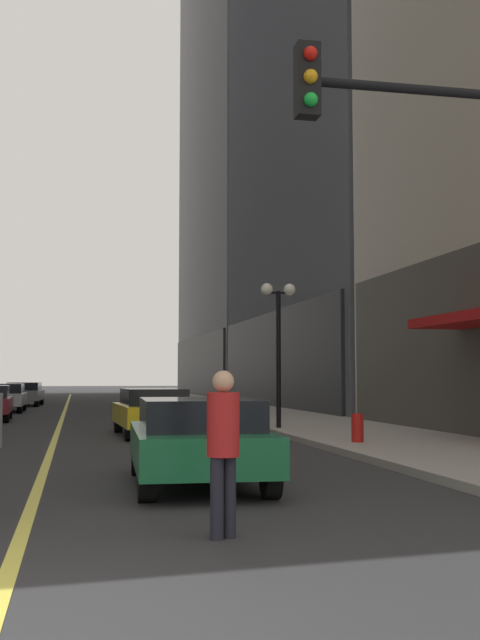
# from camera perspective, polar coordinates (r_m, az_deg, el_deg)

# --- Properties ---
(ground_plane) EXTENTS (200.00, 200.00, 0.00)m
(ground_plane) POSITION_cam_1_polar(r_m,az_deg,el_deg) (40.27, -12.58, -6.38)
(ground_plane) COLOR #2D2D30
(sidewalk_right) EXTENTS (4.50, 78.00, 0.15)m
(sidewalk_right) POSITION_cam_1_polar(r_m,az_deg,el_deg) (41.00, -0.90, -6.33)
(sidewalk_right) COLOR #9E9991
(sidewalk_right) RESTS_ON ground
(lane_centre_stripe) EXTENTS (0.16, 70.00, 0.01)m
(lane_centre_stripe) POSITION_cam_1_polar(r_m,az_deg,el_deg) (40.27, -12.58, -6.38)
(lane_centre_stripe) COLOR #E5D64C
(lane_centre_stripe) RESTS_ON ground
(car_green) EXTENTS (2.08, 4.23, 1.32)m
(car_green) POSITION_cam_1_polar(r_m,az_deg,el_deg) (12.03, -3.08, -8.58)
(car_green) COLOR #196038
(car_green) RESTS_ON ground
(car_yellow) EXTENTS (2.00, 4.49, 1.32)m
(car_yellow) POSITION_cam_1_polar(r_m,az_deg,el_deg) (22.15, -6.39, -6.52)
(car_yellow) COLOR yellow
(car_yellow) RESTS_ON ground
(car_silver) EXTENTS (1.72, 4.35, 1.32)m
(car_silver) POSITION_cam_1_polar(r_m,az_deg,el_deg) (38.50, -16.62, -5.35)
(car_silver) COLOR #B7B7BC
(car_silver) RESTS_ON ground
(car_grey) EXTENTS (2.11, 4.49, 1.32)m
(car_grey) POSITION_cam_1_polar(r_m,az_deg,el_deg) (46.49, -15.40, -5.13)
(car_grey) COLOR slate
(car_grey) RESTS_ON ground
(pedestrian_in_red_jacket) EXTENTS (0.46, 0.46, 1.72)m
(pedestrian_in_red_jacket) POSITION_cam_1_polar(r_m,az_deg,el_deg) (8.18, -1.23, -8.70)
(pedestrian_in_red_jacket) COLOR black
(pedestrian_in_red_jacket) RESTS_ON ground
(traffic_light_near_right) EXTENTS (3.43, 0.35, 5.65)m
(traffic_light_near_right) POSITION_cam_1_polar(r_m,az_deg,el_deg) (10.26, 16.65, 7.79)
(traffic_light_near_right) COLOR black
(traffic_light_near_right) RESTS_ON ground
(street_lamp_right_mid) EXTENTS (1.06, 0.36, 4.43)m
(street_lamp_right_mid) POSITION_cam_1_polar(r_m,az_deg,el_deg) (23.37, 2.81, -0.19)
(street_lamp_right_mid) COLOR black
(street_lamp_right_mid) RESTS_ON ground
(fire_hydrant_right) EXTENTS (0.28, 0.28, 0.80)m
(fire_hydrant_right) POSITION_cam_1_polar(r_m,az_deg,el_deg) (18.45, 8.53, -7.98)
(fire_hydrant_right) COLOR red
(fire_hydrant_right) RESTS_ON ground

